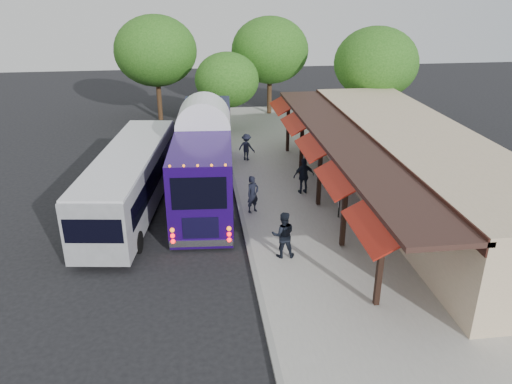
{
  "coord_description": "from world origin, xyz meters",
  "views": [
    {
      "loc": [
        -1.9,
        -17.11,
        10.19
      ],
      "look_at": [
        0.55,
        2.18,
        1.8
      ],
      "focal_mm": 35.0,
      "sensor_mm": 36.0,
      "label": 1
    }
  ],
  "objects_px": {
    "city_bus": "(130,179)",
    "ped_d": "(247,147)",
    "ped_c": "(304,176)",
    "ped_b": "(283,235)",
    "ped_a": "(253,194)",
    "coach_bus": "(205,154)",
    "sign_board": "(339,202)"
  },
  "relations": [
    {
      "from": "ped_d",
      "to": "sign_board",
      "type": "bearing_deg",
      "value": 144.27
    },
    {
      "from": "ped_a",
      "to": "city_bus",
      "type": "bearing_deg",
      "value": 136.43
    },
    {
      "from": "ped_c",
      "to": "sign_board",
      "type": "relative_size",
      "value": 1.69
    },
    {
      "from": "ped_d",
      "to": "sign_board",
      "type": "xyz_separation_m",
      "value": [
        3.29,
        -8.25,
        -0.06
      ]
    },
    {
      "from": "coach_bus",
      "to": "ped_d",
      "type": "xyz_separation_m",
      "value": [
        2.55,
        4.32,
        -1.16
      ]
    },
    {
      "from": "city_bus",
      "to": "ped_c",
      "type": "height_order",
      "value": "city_bus"
    },
    {
      "from": "coach_bus",
      "to": "ped_b",
      "type": "xyz_separation_m",
      "value": [
        2.73,
        -7.0,
        -1.02
      ]
    },
    {
      "from": "coach_bus",
      "to": "ped_a",
      "type": "height_order",
      "value": "coach_bus"
    },
    {
      "from": "ped_b",
      "to": "coach_bus",
      "type": "bearing_deg",
      "value": -65.21
    },
    {
      "from": "coach_bus",
      "to": "city_bus",
      "type": "distance_m",
      "value": 3.97
    },
    {
      "from": "coach_bus",
      "to": "ped_c",
      "type": "xyz_separation_m",
      "value": [
        4.85,
        -0.99,
        -1.04
      ]
    },
    {
      "from": "coach_bus",
      "to": "ped_d",
      "type": "height_order",
      "value": "coach_bus"
    },
    {
      "from": "ped_b",
      "to": "ped_d",
      "type": "xyz_separation_m",
      "value": [
        -0.18,
        11.32,
        -0.14
      ]
    },
    {
      "from": "ped_b",
      "to": "ped_c",
      "type": "bearing_deg",
      "value": -105.98
    },
    {
      "from": "ped_a",
      "to": "sign_board",
      "type": "height_order",
      "value": "ped_a"
    },
    {
      "from": "ped_c",
      "to": "coach_bus",
      "type": "bearing_deg",
      "value": -19.43
    },
    {
      "from": "city_bus",
      "to": "sign_board",
      "type": "bearing_deg",
      "value": -5.21
    },
    {
      "from": "ped_b",
      "to": "sign_board",
      "type": "relative_size",
      "value": 1.71
    },
    {
      "from": "ped_a",
      "to": "ped_b",
      "type": "relative_size",
      "value": 0.93
    },
    {
      "from": "city_bus",
      "to": "ped_c",
      "type": "relative_size",
      "value": 6.07
    },
    {
      "from": "ped_a",
      "to": "ped_c",
      "type": "xyz_separation_m",
      "value": [
        2.8,
        1.86,
        0.05
      ]
    },
    {
      "from": "city_bus",
      "to": "ped_b",
      "type": "xyz_separation_m",
      "value": [
        6.24,
        -5.22,
        -0.54
      ]
    },
    {
      "from": "city_bus",
      "to": "ped_c",
      "type": "distance_m",
      "value": 8.42
    },
    {
      "from": "ped_d",
      "to": "coach_bus",
      "type": "bearing_deg",
      "value": 91.96
    },
    {
      "from": "ped_c",
      "to": "sign_board",
      "type": "xyz_separation_m",
      "value": [
        0.99,
        -2.93,
        -0.18
      ]
    },
    {
      "from": "ped_b",
      "to": "ped_c",
      "type": "xyz_separation_m",
      "value": [
        2.12,
        6.0,
        -0.01
      ]
    },
    {
      "from": "city_bus",
      "to": "ped_d",
      "type": "relative_size",
      "value": 7.01
    },
    {
      "from": "ped_a",
      "to": "sign_board",
      "type": "xyz_separation_m",
      "value": [
        3.79,
        -1.07,
        -0.13
      ]
    },
    {
      "from": "city_bus",
      "to": "ped_b",
      "type": "height_order",
      "value": "city_bus"
    },
    {
      "from": "city_bus",
      "to": "sign_board",
      "type": "height_order",
      "value": "city_bus"
    },
    {
      "from": "ped_a",
      "to": "ped_d",
      "type": "bearing_deg",
      "value": 53.44
    },
    {
      "from": "city_bus",
      "to": "ped_d",
      "type": "height_order",
      "value": "city_bus"
    }
  ]
}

